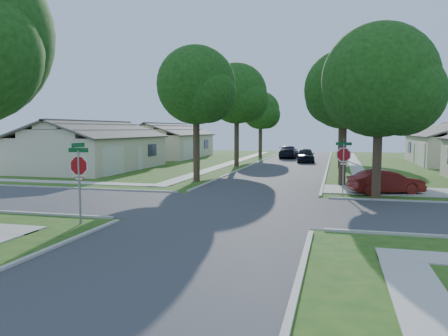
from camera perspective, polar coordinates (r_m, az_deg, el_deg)
name	(u,v)px	position (r m, az deg, el deg)	size (l,w,h in m)	color
ground	(234,208)	(19.45, 1.35, -5.19)	(100.00, 100.00, 0.00)	#1E4C14
road_ns	(234,207)	(19.45, 1.35, -5.18)	(7.00, 100.00, 0.02)	#333335
sidewalk_ne	(355,164)	(44.80, 16.71, 0.48)	(1.20, 40.00, 0.04)	#9E9B91
sidewalk_nw	(234,162)	(45.97, 1.33, 0.80)	(1.20, 40.00, 0.04)	#9E9B91
driveway	(402,191)	(26.21, 22.19, -2.84)	(8.80, 3.60, 0.05)	#9E9B91
stop_sign_sw	(79,169)	(16.68, -18.42, -0.13)	(1.05, 0.80, 2.98)	gray
stop_sign_ne	(344,157)	(23.38, 15.35, 1.38)	(1.05, 0.80, 2.98)	gray
tree_e_near	(345,93)	(27.73, 15.51, 9.41)	(4.97, 4.80, 8.28)	#38281C
tree_e_mid	(343,97)	(39.74, 15.26, 8.94)	(5.59, 5.40, 9.21)	#38281C
tree_e_far	(341,107)	(52.70, 15.08, 7.66)	(5.17, 5.00, 8.72)	#38281C
tree_w_near	(197,89)	(29.19, -3.55, 10.29)	(5.38, 5.20, 8.97)	#38281C
tree_w_mid	(237,96)	(40.76, 1.76, 9.35)	(5.80, 5.60, 9.56)	#38281C
tree_w_far	(261,112)	(53.44, 4.85, 7.28)	(4.76, 4.60, 8.04)	#38281C
tree_ne_corner	(381,86)	(23.02, 19.77, 10.08)	(5.80, 5.60, 8.66)	#38281C
house_nw_near	(94,152)	(39.35, -16.64, 2.05)	(8.42, 13.60, 4.23)	beige
house_nw_far	(168,145)	(54.60, -7.38, 3.02)	(8.42, 13.60, 4.23)	beige
car_driveway	(386,182)	(25.01, 20.39, -1.71)	(1.37, 3.93, 1.30)	maroon
car_curb_east	(306,155)	(46.45, 10.61, 1.66)	(1.77, 4.39, 1.50)	black
car_curb_west	(289,152)	(52.62, 8.45, 2.08)	(2.07, 5.10, 1.48)	black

